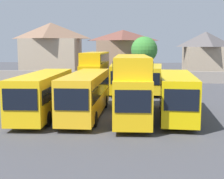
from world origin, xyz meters
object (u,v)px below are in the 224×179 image
bus_7 (151,77)px  house_terrace_right (205,55)px  bus_1 (44,92)px  bus_4 (177,93)px  bus_6 (122,75)px  house_terrace_left (51,49)px  house_terrace_centre (123,53)px  tree_left_of_lot (144,50)px  bus_2 (86,92)px  bus_3 (132,83)px  bus_5 (95,69)px

bus_7 → house_terrace_right: house_terrace_right is taller
bus_1 → bus_4: size_ratio=1.06×
bus_6 → house_terrace_left: bearing=-144.2°
house_terrace_centre → bus_6: bearing=-87.8°
house_terrace_centre → tree_left_of_lot: (3.75, -5.67, 0.70)m
house_terrace_centre → bus_4: bearing=-80.0°
bus_1 → bus_7: bus_1 is taller
bus_6 → house_terrace_right: (13.96, 17.60, 2.22)m
bus_1 → tree_left_of_lot: 28.70m
house_terrace_centre → house_terrace_right: (14.64, -0.35, -0.17)m
house_terrace_right → house_terrace_left: bearing=179.2°
bus_7 → house_terrace_left: (-17.60, 18.33, 3.23)m
bus_7 → house_terrace_centre: (-4.37, 18.30, 2.52)m
house_terrace_left → house_terrace_right: bearing=-0.8°
bus_6 → house_terrace_centre: size_ratio=1.31×
bus_2 → bus_3: (3.67, -0.32, 0.78)m
bus_2 → bus_7: bus_2 is taller
bus_5 → house_terrace_centre: (2.64, 18.11, 1.62)m
bus_5 → house_terrace_left: 21.13m
bus_5 → bus_7: (7.01, -0.19, -0.90)m
bus_4 → house_terrace_centre: 33.18m
bus_3 → tree_left_of_lot: size_ratio=1.58×
house_terrace_left → house_terrace_centre: size_ratio=1.15×
bus_5 → bus_7: bus_5 is taller
bus_2 → bus_4: 7.23m
bus_6 → bus_7: (3.69, -0.36, -0.12)m
house_terrace_left → tree_left_of_lot: 17.91m
bus_5 → bus_4: bearing=30.4°
bus_1 → bus_5: bus_5 is taller
bus_1 → bus_3: 7.19m
bus_2 → house_terrace_right: 36.16m
bus_6 → tree_left_of_lot: size_ratio=1.67×
bus_6 → tree_left_of_lot: (3.07, 12.28, 3.10)m
bus_2 → house_terrace_left: bearing=-159.6°
bus_2 → bus_1: bearing=-86.1°
bus_4 → tree_left_of_lot: bearing=-171.9°
bus_4 → house_terrace_left: bearing=-146.0°
bus_3 → house_terrace_left: 36.50m
bus_1 → bus_6: 15.92m
tree_left_of_lot → bus_3: bearing=-93.3°
house_terrace_left → bus_6: bearing=-52.3°
bus_4 → bus_5: bearing=-146.1°
bus_4 → bus_7: (-1.39, 14.29, -0.09)m
bus_4 → tree_left_of_lot: 27.18m
house_terrace_right → tree_left_of_lot: 12.15m
bus_5 → house_terrace_left: size_ratio=1.03×
tree_left_of_lot → bus_7: bearing=-87.2°
bus_6 → bus_7: size_ratio=1.11×
bus_4 → bus_3: bearing=-80.2°
house_terrace_left → house_terrace_centre: 13.25m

